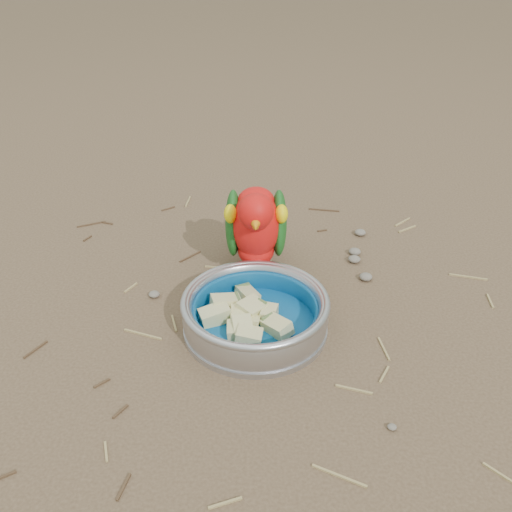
# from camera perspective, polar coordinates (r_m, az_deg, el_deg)

# --- Properties ---
(ground) EXTENTS (60.00, 60.00, 0.00)m
(ground) POSITION_cam_1_polar(r_m,az_deg,el_deg) (0.94, 1.55, -6.88)
(ground) COLOR brown
(food_bowl) EXTENTS (0.23, 0.23, 0.02)m
(food_bowl) POSITION_cam_1_polar(r_m,az_deg,el_deg) (0.92, -0.07, -6.98)
(food_bowl) COLOR #B2B2BA
(food_bowl) RESTS_ON ground
(bowl_wall) EXTENTS (0.23, 0.23, 0.04)m
(bowl_wall) POSITION_cam_1_polar(r_m,az_deg,el_deg) (0.90, -0.07, -5.48)
(bowl_wall) COLOR #B2B2BA
(bowl_wall) RESTS_ON food_bowl
(fruit_wedges) EXTENTS (0.14, 0.14, 0.03)m
(fruit_wedges) POSITION_cam_1_polar(r_m,az_deg,el_deg) (0.91, -0.07, -5.84)
(fruit_wedges) COLOR #D3CB89
(fruit_wedges) RESTS_ON food_bowl
(lory_parrot) EXTENTS (0.11, 0.23, 0.19)m
(lory_parrot) POSITION_cam_1_polar(r_m,az_deg,el_deg) (1.00, -0.00, 2.31)
(lory_parrot) COLOR red
(lory_parrot) RESTS_ON ground
(ground_debris) EXTENTS (0.90, 0.80, 0.01)m
(ground_debris) POSITION_cam_1_polar(r_m,az_deg,el_deg) (1.01, 3.99, -3.33)
(ground_debris) COLOR #9F8A56
(ground_debris) RESTS_ON ground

